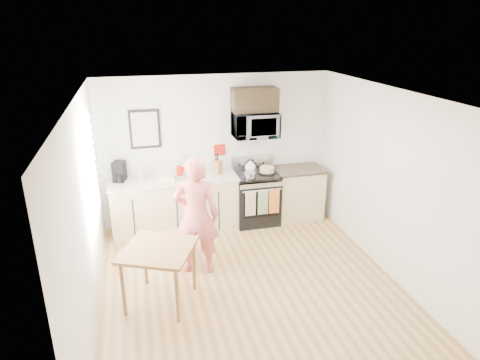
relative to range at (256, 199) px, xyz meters
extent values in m
plane|color=#8E5F37|center=(-0.63, -1.98, -0.44)|extent=(4.60, 4.60, 0.00)
cube|color=silver|center=(-0.63, 0.32, 0.86)|extent=(4.00, 0.04, 2.60)
cube|color=silver|center=(-0.63, -4.28, 0.86)|extent=(4.00, 0.04, 2.60)
cube|color=silver|center=(-2.63, -1.98, 0.86)|extent=(0.04, 4.60, 2.60)
cube|color=silver|center=(1.37, -1.98, 0.86)|extent=(0.04, 4.60, 2.60)
cube|color=white|center=(-0.63, -1.98, 2.16)|extent=(4.00, 4.60, 0.04)
cube|color=white|center=(-2.61, -1.18, 1.11)|extent=(0.02, 1.40, 1.50)
cube|color=white|center=(-2.60, -1.18, 1.11)|extent=(0.01, 1.30, 1.40)
cube|color=#CAB481|center=(-1.43, 0.02, 0.01)|extent=(2.10, 0.60, 0.90)
cube|color=beige|center=(-1.43, 0.02, 0.48)|extent=(2.14, 0.64, 0.04)
cube|color=#CAB481|center=(0.80, 0.02, 0.01)|extent=(0.84, 0.60, 0.90)
cube|color=black|center=(0.80, 0.02, 0.48)|extent=(0.88, 0.64, 0.04)
cube|color=black|center=(0.00, 0.00, -0.05)|extent=(0.76, 0.65, 0.77)
cube|color=black|center=(0.00, -0.32, 0.01)|extent=(0.61, 0.02, 0.45)
cube|color=silver|center=(0.00, -0.31, 0.34)|extent=(0.74, 0.02, 0.14)
cylinder|color=silver|center=(0.00, -0.36, 0.30)|extent=(0.68, 0.02, 0.02)
cube|color=black|center=(0.00, 0.00, 0.46)|extent=(0.76, 0.65, 0.04)
cube|color=silver|center=(0.00, 0.27, 0.60)|extent=(0.76, 0.08, 0.24)
cube|color=silver|center=(-0.20, -0.37, 0.08)|extent=(0.18, 0.02, 0.44)
cube|color=#667D53|center=(0.02, -0.37, 0.08)|extent=(0.18, 0.02, 0.44)
cube|color=#BA501B|center=(0.22, -0.37, 0.08)|extent=(0.18, 0.02, 0.44)
imported|color=silver|center=(0.00, 0.10, 1.32)|extent=(0.76, 0.51, 0.42)
cube|color=black|center=(0.00, 0.15, 1.74)|extent=(0.76, 0.35, 0.40)
cube|color=black|center=(-1.83, 0.30, 1.31)|extent=(0.50, 0.03, 0.65)
cube|color=#A9AFA5|center=(-1.83, 0.28, 1.31)|extent=(0.42, 0.01, 0.56)
cube|color=#A4150E|center=(-0.58, 0.31, 0.86)|extent=(0.20, 0.02, 0.20)
imported|color=#D5483A|center=(-1.26, -1.36, 0.43)|extent=(0.72, 0.56, 1.74)
cube|color=brown|center=(-1.84, -1.98, 0.32)|extent=(0.83, 0.83, 0.04)
cylinder|color=brown|center=(-2.30, -2.15, -0.07)|extent=(0.05, 0.05, 0.74)
cylinder|color=brown|center=(-1.67, -2.43, -0.07)|extent=(0.05, 0.05, 0.74)
cylinder|color=brown|center=(-2.01, -1.52, -0.07)|extent=(0.05, 0.05, 0.74)
cylinder|color=brown|center=(-1.39, -1.81, -0.07)|extent=(0.05, 0.05, 0.74)
cube|color=brown|center=(-1.50, -1.08, 0.03)|extent=(0.50, 0.50, 0.04)
cube|color=brown|center=(-1.32, -1.02, 0.28)|extent=(0.16, 0.39, 0.48)
cube|color=#59140F|center=(-1.30, -1.02, 0.29)|extent=(0.17, 0.36, 0.40)
cylinder|color=brown|center=(-1.61, -1.30, -0.22)|extent=(0.03, 0.03, 0.44)
cylinder|color=brown|center=(-1.29, -1.19, -0.22)|extent=(0.03, 0.03, 0.44)
cylinder|color=brown|center=(-1.72, -0.97, -0.22)|extent=(0.03, 0.03, 0.44)
cylinder|color=brown|center=(-1.39, -0.87, -0.22)|extent=(0.03, 0.03, 0.44)
cube|color=brown|center=(-0.67, 0.11, 0.62)|extent=(0.17, 0.19, 0.24)
cylinder|color=#A4150E|center=(-1.30, 0.19, 0.58)|extent=(0.12, 0.12, 0.16)
imported|color=white|center=(-1.19, 0.19, 0.53)|extent=(0.26, 0.26, 0.06)
cube|color=tan|center=(-1.96, 0.08, 0.62)|extent=(0.11, 0.11, 0.22)
cube|color=black|center=(-2.30, 0.16, 0.67)|extent=(0.24, 0.27, 0.33)
cylinder|color=black|center=(-2.30, 0.06, 0.59)|extent=(0.12, 0.12, 0.12)
cube|color=tan|center=(-1.54, -0.08, 0.55)|extent=(0.29, 0.20, 0.10)
cylinder|color=black|center=(0.19, -0.02, 0.50)|extent=(0.31, 0.31, 0.02)
cylinder|color=tan|center=(0.19, -0.02, 0.55)|extent=(0.26, 0.26, 0.08)
sphere|color=white|center=(-0.09, 0.07, 0.58)|extent=(0.19, 0.19, 0.19)
cone|color=white|center=(-0.09, 0.07, 0.68)|extent=(0.06, 0.06, 0.06)
torus|color=black|center=(-0.09, 0.07, 0.64)|extent=(0.17, 0.02, 0.17)
cylinder|color=silver|center=(-0.16, -0.18, 0.54)|extent=(0.20, 0.20, 0.10)
cylinder|color=black|center=(-0.18, -0.33, 0.58)|extent=(0.04, 0.18, 0.02)
camera|label=1|loc=(-2.00, -6.74, 2.98)|focal=32.00mm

